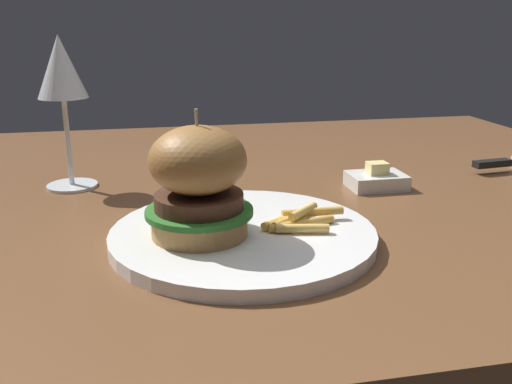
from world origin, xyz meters
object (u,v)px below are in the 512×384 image
at_px(main_plate, 243,235).
at_px(burger_sandwich, 198,182).
at_px(wine_glass, 61,74).
at_px(butter_dish, 376,180).

relative_size(main_plate, burger_sandwich, 2.16).
relative_size(main_plate, wine_glass, 1.35).
height_order(main_plate, butter_dish, butter_dish).
xyz_separation_m(burger_sandwich, butter_dish, (0.26, 0.16, -0.06)).
xyz_separation_m(burger_sandwich, wine_glass, (-0.15, 0.25, 0.08)).
bearing_deg(wine_glass, burger_sandwich, -59.44).
distance_m(main_plate, burger_sandwich, 0.08).
height_order(burger_sandwich, butter_dish, burger_sandwich).
height_order(main_plate, wine_glass, wine_glass).
height_order(burger_sandwich, wine_glass, wine_glass).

